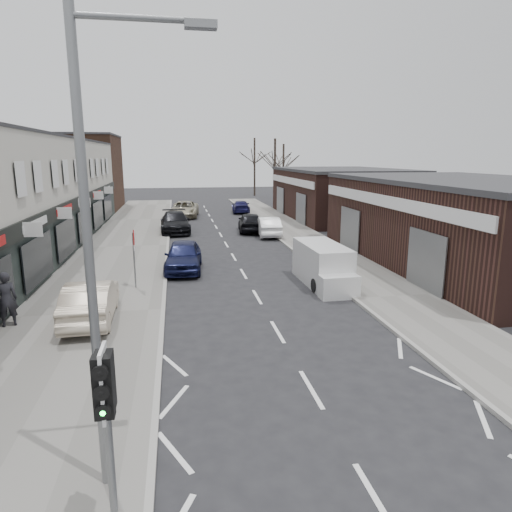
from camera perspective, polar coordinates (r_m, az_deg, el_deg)
name	(u,v)px	position (r m, az deg, el deg)	size (l,w,h in m)	color
ground	(338,434)	(10.77, 10.17, -21.10)	(160.00, 160.00, 0.00)	black
pavement_left	(124,247)	(31.14, -16.18, 1.09)	(5.50, 64.00, 0.12)	slate
pavement_right	(308,241)	(32.23, 6.48, 1.88)	(3.50, 64.00, 0.12)	slate
brick_block_far	(81,174)	(54.39, -21.09, 9.59)	(8.00, 10.00, 8.00)	#42291C
right_unit_near	(469,224)	(27.63, 25.04, 3.63)	(10.00, 18.00, 4.50)	#331B17
right_unit_far	(341,194)	(45.37, 10.52, 7.58)	(10.00, 16.00, 4.50)	#331B17
tree_far_a	(275,204)	(58.01, 2.34, 6.56)	(3.60, 3.60, 8.00)	#382D26
tree_far_b	(283,199)	(64.38, 3.39, 7.13)	(3.60, 3.60, 7.50)	#382D26
tree_far_c	(255,196)	(69.64, -0.18, 7.55)	(3.60, 3.60, 8.50)	#382D26
traffic_light	(106,399)	(7.36, -18.29, -16.66)	(0.28, 0.60, 3.10)	slate
street_lamp	(99,238)	(7.80, -19.06, 2.18)	(2.23, 0.22, 8.00)	slate
warning_sign	(134,242)	(20.81, -14.99, 1.72)	(0.12, 0.80, 2.70)	slate
white_van	(323,266)	(21.56, 8.38, -1.19)	(1.79, 4.87, 1.88)	silver
sedan_on_pavement	(91,301)	(17.39, -19.96, -5.26)	(1.56, 4.46, 1.47)	#BDAE97
pedestrian	(6,299)	(17.94, -28.76, -4.76)	(0.71, 0.46, 1.94)	black
parked_car_left_a	(183,256)	(24.20, -9.06, 0.01)	(1.84, 4.58, 1.56)	#13173C
parked_car_left_b	(175,222)	(36.52, -10.07, 4.18)	(2.24, 5.51, 1.60)	black
parked_car_left_c	(184,209)	(45.55, -8.94, 5.80)	(2.58, 5.59, 1.55)	#9F987F
parked_car_right_a	(268,226)	(34.33, 1.55, 3.72)	(1.53, 4.38, 1.44)	white
parked_car_right_b	(250,222)	(36.25, -0.73, 4.27)	(1.82, 4.54, 1.55)	black
parked_car_right_c	(241,207)	(48.71, -1.91, 6.19)	(1.78, 4.37, 1.27)	#161543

